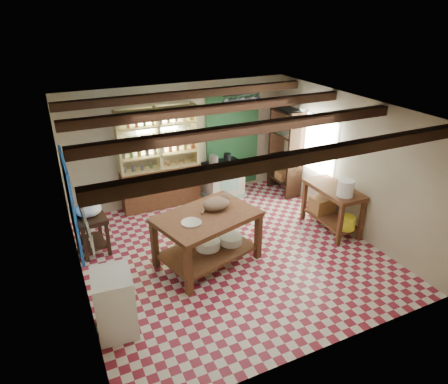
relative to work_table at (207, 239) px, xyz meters
name	(u,v)px	position (x,y,z in m)	size (l,w,h in m)	color
floor	(230,253)	(0.48, 0.08, -0.47)	(5.00, 5.00, 0.02)	maroon
ceiling	(231,110)	(0.48, 0.08, 2.14)	(5.00, 5.00, 0.02)	#4B4A50
wall_back	(181,144)	(0.48, 2.58, 0.84)	(5.00, 0.04, 2.60)	#BEB699
wall_front	(326,269)	(0.48, -2.42, 0.84)	(5.00, 0.04, 2.60)	#BEB699
wall_left	(74,218)	(-2.02, 0.08, 0.84)	(0.04, 5.00, 2.60)	#BEB699
wall_right	(348,164)	(2.98, 0.08, 0.84)	(0.04, 5.00, 2.60)	#BEB699
ceiling_beams	(231,118)	(0.48, 0.08, 2.02)	(5.00, 3.80, 0.15)	#361F13
blue_wall_patch	(71,204)	(-1.99, 0.98, 0.64)	(0.04, 1.40, 1.60)	blue
green_wall_patch	(232,139)	(1.73, 2.55, 0.79)	(1.30, 0.04, 2.30)	#1E4D29
window_back	(157,129)	(-0.02, 2.56, 1.24)	(0.90, 0.02, 0.80)	silver
window_right	(316,144)	(2.96, 1.08, 0.94)	(0.02, 1.30, 1.20)	silver
utensil_rail	(84,227)	(-1.96, -1.12, 1.32)	(0.06, 0.90, 0.28)	black
pot_rack	(242,102)	(1.73, 2.13, 1.72)	(0.86, 0.12, 0.36)	black
shelving_unit	(159,159)	(-0.07, 2.39, 0.64)	(1.70, 0.34, 2.20)	#D9C37D
tall_rack	(286,152)	(2.76, 1.88, 0.54)	(0.40, 0.86, 2.00)	#361F13
work_table	(207,239)	(0.00, 0.00, 0.00)	(1.63, 1.09, 0.93)	brown
stove	(223,180)	(1.35, 2.23, -0.05)	(0.85, 0.57, 0.83)	beige
prep_table	(92,233)	(-1.72, 1.22, -0.10)	(0.49, 0.71, 0.72)	#361F13
white_cabinet	(115,303)	(-1.74, -0.94, -0.01)	(0.51, 0.61, 0.91)	white
right_counter	(332,208)	(2.66, 0.02, -0.02)	(0.62, 1.24, 0.89)	brown
cat	(216,204)	(0.23, 0.12, 0.57)	(0.46, 0.35, 0.21)	#8F6D53
steel_tray	(191,223)	(-0.32, -0.14, 0.47)	(0.33, 0.33, 0.02)	#ABABB3
basin_large	(208,244)	(0.03, 0.06, -0.14)	(0.43, 0.43, 0.15)	white
basin_small	(231,239)	(0.46, 0.03, -0.15)	(0.40, 0.40, 0.14)	white
kettle_left	(214,160)	(1.10, 2.21, 0.49)	(0.21, 0.21, 0.24)	#ABABB3
kettle_right	(227,158)	(1.45, 2.24, 0.47)	(0.16, 0.16, 0.20)	black
enamel_bowl	(88,209)	(-1.72, 1.22, 0.37)	(0.45, 0.45, 0.23)	white
white_bucket	(346,188)	(2.60, -0.33, 0.58)	(0.30, 0.30, 0.30)	white
wicker_basket	(322,204)	(2.66, 0.32, -0.07)	(0.44, 0.35, 0.31)	#A46F42
yellow_tub	(346,223)	(2.65, -0.43, -0.11)	(0.32, 0.32, 0.24)	#FFF82A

